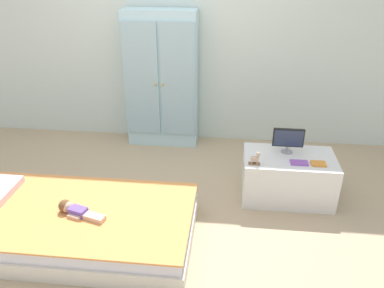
# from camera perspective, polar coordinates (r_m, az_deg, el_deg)

# --- Properties ---
(ground_plane) EXTENTS (10.00, 10.00, 0.02)m
(ground_plane) POSITION_cam_1_polar(r_m,az_deg,el_deg) (3.36, -6.44, -10.42)
(ground_plane) COLOR tan
(back_wall) EXTENTS (6.40, 0.05, 2.70)m
(back_wall) POSITION_cam_1_polar(r_m,az_deg,el_deg) (4.27, -2.81, 17.94)
(back_wall) COLOR silver
(back_wall) RESTS_ON ground_plane
(bed) EXTENTS (1.84, 0.97, 0.25)m
(bed) POSITION_cam_1_polar(r_m,az_deg,el_deg) (3.16, -17.15, -11.33)
(bed) COLOR silver
(bed) RESTS_ON ground_plane
(doll) EXTENTS (0.39, 0.18, 0.10)m
(doll) POSITION_cam_1_polar(r_m,az_deg,el_deg) (3.03, -17.36, -9.30)
(doll) COLOR #6B4CB2
(doll) RESTS_ON bed
(wardrobe) EXTENTS (0.78, 0.31, 1.49)m
(wardrobe) POSITION_cam_1_polar(r_m,az_deg,el_deg) (4.25, -4.54, 9.49)
(wardrobe) COLOR silver
(wardrobe) RESTS_ON ground_plane
(tv_stand) EXTENTS (0.79, 0.49, 0.41)m
(tv_stand) POSITION_cam_1_polar(r_m,az_deg,el_deg) (3.53, 14.11, -4.80)
(tv_stand) COLOR silver
(tv_stand) RESTS_ON ground_plane
(tv_monitor) EXTENTS (0.27, 0.10, 0.23)m
(tv_monitor) POSITION_cam_1_polar(r_m,az_deg,el_deg) (3.44, 14.20, 0.74)
(tv_monitor) COLOR #99999E
(tv_monitor) RESTS_ON tv_stand
(rocking_horse_toy) EXTENTS (0.10, 0.04, 0.12)m
(rocking_horse_toy) POSITION_cam_1_polar(r_m,az_deg,el_deg) (3.23, 9.49, -2.17)
(rocking_horse_toy) COLOR #8E6642
(rocking_horse_toy) RESTS_ON tv_stand
(book_purple) EXTENTS (0.15, 0.09, 0.01)m
(book_purple) POSITION_cam_1_polar(r_m,az_deg,el_deg) (3.35, 15.73, -2.71)
(book_purple) COLOR #8E51B2
(book_purple) RESTS_ON tv_stand
(book_orange) EXTENTS (0.12, 0.09, 0.02)m
(book_orange) POSITION_cam_1_polar(r_m,az_deg,el_deg) (3.38, 18.40, -2.81)
(book_orange) COLOR orange
(book_orange) RESTS_ON tv_stand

